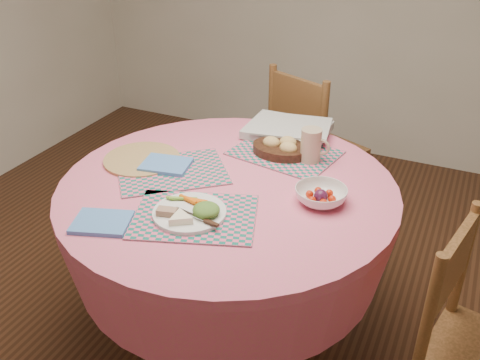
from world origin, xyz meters
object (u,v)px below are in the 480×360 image
object	(u,v)px
chair_back	(311,146)
dinner_plate	(191,212)
chair_right	(475,349)
bread_bowl	(281,147)
latte_mug	(312,145)
dining_table	(228,228)
wicker_trivet	(142,159)
fruit_bowl	(321,196)

from	to	relation	value
chair_back	dinner_plate	xyz separation A→B (m)	(-0.03, -1.23, 0.30)
chair_right	bread_bowl	world-z (taller)	chair_right
latte_mug	dinner_plate	bearing A→B (deg)	-112.89
chair_right	dinner_plate	distance (m)	0.99
chair_back	latte_mug	bearing A→B (deg)	129.43
dining_table	dinner_plate	world-z (taller)	dinner_plate
dining_table	wicker_trivet	bearing A→B (deg)	176.04
dining_table	wicker_trivet	xyz separation A→B (m)	(-0.39, 0.03, 0.20)
bread_bowl	fruit_bowl	xyz separation A→B (m)	(0.26, -0.28, -0.01)
dining_table	fruit_bowl	bearing A→B (deg)	3.56
chair_right	dinner_plate	bearing A→B (deg)	109.55
dining_table	chair_right	size ratio (longest dim) A/B	1.45
dinner_plate	bread_bowl	bearing A→B (deg)	79.47
bread_bowl	chair_right	bearing A→B (deg)	-27.62
chair_right	latte_mug	xyz separation A→B (m)	(-0.70, 0.42, 0.38)
fruit_bowl	bread_bowl	bearing A→B (deg)	131.90
dining_table	chair_back	bearing A→B (deg)	89.29
dining_table	wicker_trivet	distance (m)	0.44
wicker_trivet	bread_bowl	bearing A→B (deg)	30.20
bread_bowl	wicker_trivet	bearing A→B (deg)	-149.80
fruit_bowl	chair_back	bearing A→B (deg)	109.11
fruit_bowl	wicker_trivet	bearing A→B (deg)	179.57
wicker_trivet	dinner_plate	world-z (taller)	dinner_plate
bread_bowl	fruit_bowl	world-z (taller)	bread_bowl
dinner_plate	bread_bowl	distance (m)	0.56
dinner_plate	chair_back	bearing A→B (deg)	88.81
chair_right	fruit_bowl	size ratio (longest dim) A/B	4.28
chair_back	wicker_trivet	world-z (taller)	chair_back
dining_table	dinner_plate	xyz separation A→B (m)	(-0.01, -0.25, 0.22)
chair_right	wicker_trivet	bearing A→B (deg)	95.35
dinner_plate	bread_bowl	xyz separation A→B (m)	(0.10, 0.55, 0.01)
bread_bowl	latte_mug	bearing A→B (deg)	-3.44
chair_right	dinner_plate	xyz separation A→B (m)	(-0.93, -0.12, 0.33)
dining_table	wicker_trivet	world-z (taller)	wicker_trivet
dining_table	bread_bowl	bearing A→B (deg)	73.66
chair_back	latte_mug	world-z (taller)	chair_back
wicker_trivet	dining_table	bearing A→B (deg)	-3.96
wicker_trivet	fruit_bowl	xyz separation A→B (m)	(0.73, -0.01, 0.02)
dining_table	latte_mug	xyz separation A→B (m)	(0.22, 0.30, 0.27)
chair_right	wicker_trivet	xyz separation A→B (m)	(-1.30, 0.15, 0.31)
dinner_plate	fruit_bowl	size ratio (longest dim) A/B	1.25
chair_right	latte_mug	bearing A→B (deg)	70.73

